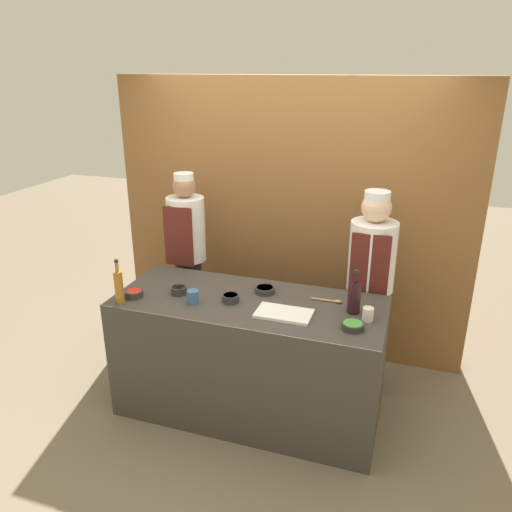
{
  "coord_description": "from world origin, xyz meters",
  "views": [
    {
      "loc": [
        1.05,
        -2.99,
        2.46
      ],
      "look_at": [
        0.0,
        0.16,
        1.2
      ],
      "focal_mm": 35.0,
      "sensor_mm": 36.0,
      "label": 1
    }
  ],
  "objects_px": {
    "cutting_board": "(284,314)",
    "chef_right": "(370,285)",
    "bottle_amber": "(119,286)",
    "cup_blue": "(193,297)",
    "sauce_bowl_yellow": "(265,290)",
    "bottle_wine": "(354,296)",
    "sauce_bowl_green": "(353,325)",
    "wooden_spoon": "(330,300)",
    "sauce_bowl_white": "(179,290)",
    "sauce_bowl_brown": "(231,298)",
    "cup_cream": "(368,314)",
    "sauce_bowl_red": "(134,293)",
    "chef_left": "(188,260)"
  },
  "relations": [
    {
      "from": "sauce_bowl_yellow",
      "to": "bottle_amber",
      "type": "relative_size",
      "value": 0.45
    },
    {
      "from": "sauce_bowl_yellow",
      "to": "bottle_wine",
      "type": "distance_m",
      "value": 0.67
    },
    {
      "from": "bottle_wine",
      "to": "wooden_spoon",
      "type": "relative_size",
      "value": 1.43
    },
    {
      "from": "sauce_bowl_white",
      "to": "cup_cream",
      "type": "xyz_separation_m",
      "value": [
        1.35,
        0.02,
        0.01
      ]
    },
    {
      "from": "cutting_board",
      "to": "chef_right",
      "type": "distance_m",
      "value": 0.89
    },
    {
      "from": "sauce_bowl_yellow",
      "to": "cup_cream",
      "type": "bearing_deg",
      "value": -14.32
    },
    {
      "from": "bottle_amber",
      "to": "cup_blue",
      "type": "distance_m",
      "value": 0.51
    },
    {
      "from": "sauce_bowl_brown",
      "to": "cup_cream",
      "type": "xyz_separation_m",
      "value": [
        0.94,
        0.03,
        0.01
      ]
    },
    {
      "from": "sauce_bowl_white",
      "to": "sauce_bowl_yellow",
      "type": "relative_size",
      "value": 0.79
    },
    {
      "from": "sauce_bowl_white",
      "to": "bottle_amber",
      "type": "bearing_deg",
      "value": -141.26
    },
    {
      "from": "chef_right",
      "to": "cup_cream",
      "type": "bearing_deg",
      "value": -85.06
    },
    {
      "from": "sauce_bowl_red",
      "to": "sauce_bowl_green",
      "type": "distance_m",
      "value": 1.55
    },
    {
      "from": "sauce_bowl_green",
      "to": "chef_left",
      "type": "distance_m",
      "value": 1.71
    },
    {
      "from": "cutting_board",
      "to": "bottle_wine",
      "type": "bearing_deg",
      "value": 23.13
    },
    {
      "from": "cup_blue",
      "to": "cutting_board",
      "type": "bearing_deg",
      "value": 2.38
    },
    {
      "from": "cup_blue",
      "to": "bottle_wine",
      "type": "bearing_deg",
      "value": 11.05
    },
    {
      "from": "cup_cream",
      "to": "chef_right",
      "type": "relative_size",
      "value": 0.06
    },
    {
      "from": "sauce_bowl_white",
      "to": "cutting_board",
      "type": "relative_size",
      "value": 0.31
    },
    {
      "from": "cutting_board",
      "to": "wooden_spoon",
      "type": "xyz_separation_m",
      "value": [
        0.25,
        0.29,
        0.0
      ]
    },
    {
      "from": "bottle_wine",
      "to": "wooden_spoon",
      "type": "distance_m",
      "value": 0.24
    },
    {
      "from": "sauce_bowl_brown",
      "to": "sauce_bowl_green",
      "type": "height_order",
      "value": "sauce_bowl_brown"
    },
    {
      "from": "sauce_bowl_brown",
      "to": "cup_blue",
      "type": "height_order",
      "value": "cup_blue"
    },
    {
      "from": "bottle_wine",
      "to": "sauce_bowl_green",
      "type": "bearing_deg",
      "value": -82.74
    },
    {
      "from": "cup_blue",
      "to": "sauce_bowl_brown",
      "type": "bearing_deg",
      "value": 22.23
    },
    {
      "from": "sauce_bowl_red",
      "to": "wooden_spoon",
      "type": "bearing_deg",
      "value": 15.03
    },
    {
      "from": "bottle_amber",
      "to": "sauce_bowl_yellow",
      "type": "bearing_deg",
      "value": 27.67
    },
    {
      "from": "cutting_board",
      "to": "chef_right",
      "type": "relative_size",
      "value": 0.23
    },
    {
      "from": "sauce_bowl_yellow",
      "to": "chef_right",
      "type": "xyz_separation_m",
      "value": [
        0.71,
        0.45,
        -0.06
      ]
    },
    {
      "from": "sauce_bowl_white",
      "to": "cup_blue",
      "type": "distance_m",
      "value": 0.19
    },
    {
      "from": "sauce_bowl_green",
      "to": "cup_blue",
      "type": "distance_m",
      "value": 1.11
    },
    {
      "from": "cup_cream",
      "to": "sauce_bowl_white",
      "type": "bearing_deg",
      "value": -179.03
    },
    {
      "from": "cup_blue",
      "to": "sauce_bowl_white",
      "type": "bearing_deg",
      "value": 147.27
    },
    {
      "from": "bottle_amber",
      "to": "cup_blue",
      "type": "xyz_separation_m",
      "value": [
        0.48,
        0.16,
        -0.08
      ]
    },
    {
      "from": "bottle_wine",
      "to": "cup_cream",
      "type": "xyz_separation_m",
      "value": [
        0.1,
        -0.08,
        -0.07
      ]
    },
    {
      "from": "sauce_bowl_brown",
      "to": "sauce_bowl_yellow",
      "type": "relative_size",
      "value": 0.82
    },
    {
      "from": "sauce_bowl_brown",
      "to": "wooden_spoon",
      "type": "distance_m",
      "value": 0.69
    },
    {
      "from": "sauce_bowl_brown",
      "to": "cup_blue",
      "type": "distance_m",
      "value": 0.26
    },
    {
      "from": "sauce_bowl_green",
      "to": "wooden_spoon",
      "type": "height_order",
      "value": "sauce_bowl_green"
    },
    {
      "from": "sauce_bowl_yellow",
      "to": "bottle_wine",
      "type": "height_order",
      "value": "bottle_wine"
    },
    {
      "from": "wooden_spoon",
      "to": "chef_left",
      "type": "xyz_separation_m",
      "value": [
        -1.31,
        0.45,
        -0.02
      ]
    },
    {
      "from": "bottle_wine",
      "to": "sauce_bowl_yellow",
      "type": "bearing_deg",
      "value": 170.52
    },
    {
      "from": "sauce_bowl_yellow",
      "to": "sauce_bowl_green",
      "type": "relative_size",
      "value": 1.0
    },
    {
      "from": "wooden_spoon",
      "to": "sauce_bowl_white",
      "type": "bearing_deg",
      "value": -168.57
    },
    {
      "from": "cutting_board",
      "to": "chef_right",
      "type": "bearing_deg",
      "value": 57.13
    },
    {
      "from": "sauce_bowl_white",
      "to": "cup_blue",
      "type": "xyz_separation_m",
      "value": [
        0.16,
        -0.1,
        0.02
      ]
    },
    {
      "from": "sauce_bowl_yellow",
      "to": "bottle_amber",
      "type": "distance_m",
      "value": 1.03
    },
    {
      "from": "sauce_bowl_brown",
      "to": "cup_blue",
      "type": "xyz_separation_m",
      "value": [
        -0.24,
        -0.1,
        0.02
      ]
    },
    {
      "from": "sauce_bowl_yellow",
      "to": "sauce_bowl_green",
      "type": "height_order",
      "value": "sauce_bowl_yellow"
    },
    {
      "from": "bottle_amber",
      "to": "cup_cream",
      "type": "xyz_separation_m",
      "value": [
        1.67,
        0.28,
        -0.08
      ]
    },
    {
      "from": "sauce_bowl_red",
      "to": "wooden_spoon",
      "type": "height_order",
      "value": "sauce_bowl_red"
    }
  ]
}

